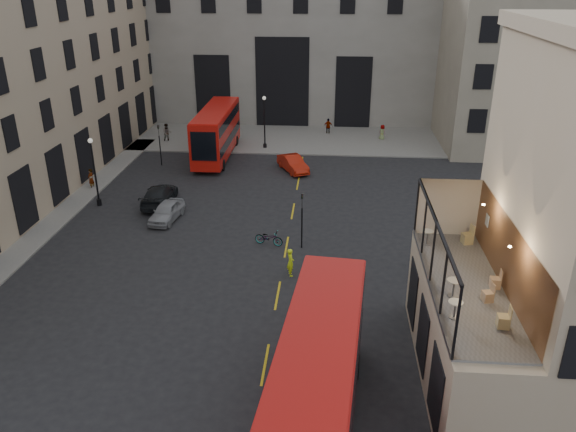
# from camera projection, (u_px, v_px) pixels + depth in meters

# --- Properties ---
(ground) EXTENTS (140.00, 140.00, 0.00)m
(ground) POSITION_uv_depth(u_px,v_px,m) (308.00, 367.00, 25.69)
(ground) COLOR black
(ground) RESTS_ON ground
(host_building_main) EXTENTS (7.26, 11.40, 15.10)m
(host_building_main) POSITION_uv_depth(u_px,v_px,m) (566.00, 218.00, 21.84)
(host_building_main) COLOR tan
(host_building_main) RESTS_ON ground
(host_frontage) EXTENTS (3.00, 11.00, 4.50)m
(host_frontage) POSITION_uv_depth(u_px,v_px,m) (459.00, 332.00, 24.31)
(host_frontage) COLOR tan
(host_frontage) RESTS_ON ground
(cafe_floor) EXTENTS (3.00, 10.00, 0.10)m
(cafe_floor) POSITION_uv_depth(u_px,v_px,m) (466.00, 286.00, 23.39)
(cafe_floor) COLOR slate
(cafe_floor) RESTS_ON host_frontage
(gateway) EXTENTS (35.00, 10.60, 18.00)m
(gateway) POSITION_uv_depth(u_px,v_px,m) (286.00, 38.00, 66.10)
(gateway) COLOR #9B9790
(gateway) RESTS_ON ground
(building_right) EXTENTS (16.60, 18.60, 20.00)m
(building_right) POSITION_uv_depth(u_px,v_px,m) (526.00, 38.00, 56.56)
(building_right) COLOR #A19682
(building_right) RESTS_ON ground
(pavement_far) EXTENTS (40.00, 12.00, 0.12)m
(pavement_far) POSITION_uv_depth(u_px,v_px,m) (269.00, 137.00, 60.79)
(pavement_far) COLOR slate
(pavement_far) RESTS_ON ground
(traffic_light_near) EXTENTS (0.16, 0.20, 3.80)m
(traffic_light_near) POSITION_uv_depth(u_px,v_px,m) (302.00, 214.00, 35.74)
(traffic_light_near) COLOR black
(traffic_light_near) RESTS_ON ground
(traffic_light_far) EXTENTS (0.16, 0.20, 3.80)m
(traffic_light_far) POSITION_uv_depth(u_px,v_px,m) (159.00, 140.00, 51.37)
(traffic_light_far) COLOR black
(traffic_light_far) RESTS_ON ground
(street_lamp_a) EXTENTS (0.36, 0.36, 5.33)m
(street_lamp_a) POSITION_uv_depth(u_px,v_px,m) (95.00, 176.00, 42.39)
(street_lamp_a) COLOR black
(street_lamp_a) RESTS_ON ground
(street_lamp_b) EXTENTS (0.36, 0.36, 5.33)m
(street_lamp_b) POSITION_uv_depth(u_px,v_px,m) (265.00, 126.00, 56.20)
(street_lamp_b) COLOR black
(street_lamp_b) RESTS_ON ground
(bus_near) EXTENTS (3.87, 12.30, 4.83)m
(bus_near) POSITION_uv_depth(u_px,v_px,m) (318.00, 383.00, 20.65)
(bus_near) COLOR #AC0F0B
(bus_near) RESTS_ON ground
(bus_far) EXTENTS (2.80, 11.76, 4.68)m
(bus_far) POSITION_uv_depth(u_px,v_px,m) (217.00, 130.00, 53.62)
(bus_far) COLOR red
(bus_far) RESTS_ON ground
(car_a) EXTENTS (2.10, 4.14, 1.35)m
(car_a) POSITION_uv_depth(u_px,v_px,m) (167.00, 211.00, 40.53)
(car_a) COLOR gray
(car_a) RESTS_ON ground
(car_b) EXTENTS (3.29, 4.49, 1.41)m
(car_b) POSITION_uv_depth(u_px,v_px,m) (293.00, 164.00, 50.48)
(car_b) COLOR #B21C0B
(car_b) RESTS_ON ground
(car_c) EXTENTS (2.26, 5.14, 1.47)m
(car_c) POSITION_uv_depth(u_px,v_px,m) (159.00, 195.00, 43.30)
(car_c) COLOR black
(car_c) RESTS_ON ground
(bicycle) EXTENTS (2.03, 1.13, 1.01)m
(bicycle) POSITION_uv_depth(u_px,v_px,m) (269.00, 238.00, 36.91)
(bicycle) COLOR gray
(bicycle) RESTS_ON ground
(cyclist) EXTENTS (0.60, 0.73, 1.74)m
(cyclist) POSITION_uv_depth(u_px,v_px,m) (290.00, 262.00, 33.06)
(cyclist) COLOR #E4FF1A
(cyclist) RESTS_ON ground
(pedestrian_a) EXTENTS (1.19, 1.08, 1.98)m
(pedestrian_a) POSITION_uv_depth(u_px,v_px,m) (167.00, 133.00, 58.89)
(pedestrian_a) COLOR gray
(pedestrian_a) RESTS_ON ground
(pedestrian_b) EXTENTS (1.15, 1.30, 1.74)m
(pedestrian_b) POSITION_uv_depth(u_px,v_px,m) (227.00, 144.00, 55.46)
(pedestrian_b) COLOR gray
(pedestrian_b) RESTS_ON ground
(pedestrian_c) EXTENTS (1.06, 0.51, 1.76)m
(pedestrian_c) POSITION_uv_depth(u_px,v_px,m) (328.00, 126.00, 61.83)
(pedestrian_c) COLOR gray
(pedestrian_c) RESTS_ON ground
(pedestrian_d) EXTENTS (0.95, 0.93, 1.64)m
(pedestrian_d) POSITION_uv_depth(u_px,v_px,m) (382.00, 132.00, 59.74)
(pedestrian_d) COLOR gray
(pedestrian_d) RESTS_ON ground
(pedestrian_e) EXTENTS (0.54, 0.70, 1.72)m
(pedestrian_e) POSITION_uv_depth(u_px,v_px,m) (91.00, 179.00, 46.33)
(pedestrian_e) COLOR gray
(pedestrian_e) RESTS_ON ground
(cafe_table_near) EXTENTS (0.56, 0.56, 0.69)m
(cafe_table_near) POSITION_uv_depth(u_px,v_px,m) (455.00, 307.00, 21.04)
(cafe_table_near) COLOR white
(cafe_table_near) RESTS_ON cafe_floor
(cafe_table_mid) EXTENTS (0.59, 0.59, 0.74)m
(cafe_table_mid) POSITION_uv_depth(u_px,v_px,m) (454.00, 285.00, 22.42)
(cafe_table_mid) COLOR beige
(cafe_table_mid) RESTS_ON cafe_floor
(cafe_table_far) EXTENTS (0.56, 0.56, 0.70)m
(cafe_table_far) POSITION_uv_depth(u_px,v_px,m) (428.00, 235.00, 26.73)
(cafe_table_far) COLOR beige
(cafe_table_far) RESTS_ON cafe_floor
(cafe_chair_a) EXTENTS (0.47, 0.47, 0.88)m
(cafe_chair_a) POSITION_uv_depth(u_px,v_px,m) (504.00, 321.00, 20.54)
(cafe_chair_a) COLOR tan
(cafe_chair_a) RESTS_ON cafe_floor
(cafe_chair_b) EXTENTS (0.46, 0.46, 0.78)m
(cafe_chair_b) POSITION_uv_depth(u_px,v_px,m) (488.00, 296.00, 22.18)
(cafe_chair_b) COLOR tan
(cafe_chair_b) RESTS_ON cafe_floor
(cafe_chair_c) EXTENTS (0.44, 0.44, 0.82)m
(cafe_chair_c) POSITION_uv_depth(u_px,v_px,m) (495.00, 282.00, 23.12)
(cafe_chair_c) COLOR tan
(cafe_chair_c) RESTS_ON cafe_floor
(cafe_chair_d) EXTENTS (0.55, 0.55, 0.93)m
(cafe_chair_d) POSITION_uv_depth(u_px,v_px,m) (467.00, 238.00, 26.88)
(cafe_chair_d) COLOR tan
(cafe_chair_d) RESTS_ON cafe_floor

